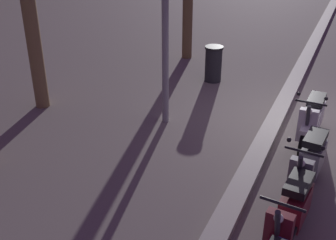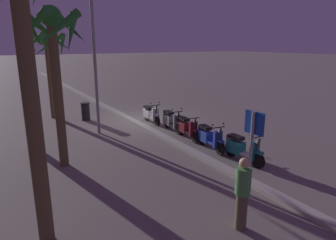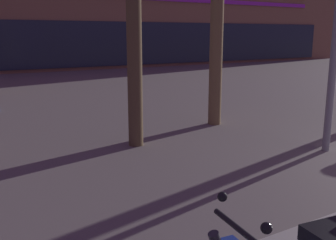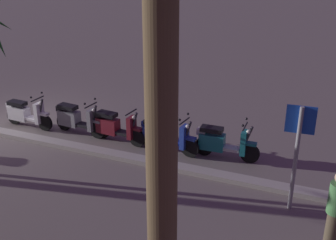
{
  "view_description": "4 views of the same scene",
  "coord_description": "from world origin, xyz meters",
  "px_view_note": "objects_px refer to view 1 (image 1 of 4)",
  "views": [
    {
      "loc": [
        -8.47,
        -0.81,
        4.2
      ],
      "look_at": [
        -3.0,
        1.67,
        1.16
      ],
      "focal_mm": 45.36,
      "sensor_mm": 36.0,
      "label": 1
    },
    {
      "loc": [
        -13.97,
        6.72,
        4.07
      ],
      "look_at": [
        -3.81,
        0.62,
        0.99
      ],
      "focal_mm": 31.8,
      "sensor_mm": 36.0,
      "label": 2
    },
    {
      "loc": [
        -7.37,
        -2.06,
        2.23
      ],
      "look_at": [
        -4.3,
        3.09,
        0.9
      ],
      "focal_mm": 41.64,
      "sensor_mm": 36.0,
      "label": 3
    },
    {
      "loc": [
        -9.38,
        9.44,
        5.41
      ],
      "look_at": [
        -5.7,
        0.49,
        1.36
      ],
      "focal_mm": 45.23,
      "sensor_mm": 36.0,
      "label": 4
    }
  ],
  "objects_px": {
    "scooter_white_last_in_row": "(312,119)",
    "scooter_maroon_mid_rear": "(290,214)",
    "scooter_grey_gap_after_mid": "(308,164)",
    "litter_bin": "(213,64)"
  },
  "relations": [
    {
      "from": "scooter_maroon_mid_rear",
      "to": "scooter_grey_gap_after_mid",
      "type": "height_order",
      "value": "scooter_grey_gap_after_mid"
    },
    {
      "from": "scooter_white_last_in_row",
      "to": "litter_bin",
      "type": "distance_m",
      "value": 3.56
    },
    {
      "from": "scooter_maroon_mid_rear",
      "to": "litter_bin",
      "type": "xyz_separation_m",
      "value": [
        5.35,
        2.93,
        0.03
      ]
    },
    {
      "from": "scooter_maroon_mid_rear",
      "to": "scooter_grey_gap_after_mid",
      "type": "relative_size",
      "value": 0.98
    },
    {
      "from": "scooter_maroon_mid_rear",
      "to": "litter_bin",
      "type": "distance_m",
      "value": 6.1
    },
    {
      "from": "scooter_maroon_mid_rear",
      "to": "scooter_white_last_in_row",
      "type": "relative_size",
      "value": 1.0
    },
    {
      "from": "scooter_grey_gap_after_mid",
      "to": "scooter_white_last_in_row",
      "type": "bearing_deg",
      "value": 5.72
    },
    {
      "from": "scooter_grey_gap_after_mid",
      "to": "scooter_white_last_in_row",
      "type": "height_order",
      "value": "same"
    },
    {
      "from": "scooter_white_last_in_row",
      "to": "scooter_maroon_mid_rear",
      "type": "bearing_deg",
      "value": -177.68
    },
    {
      "from": "scooter_grey_gap_after_mid",
      "to": "scooter_white_last_in_row",
      "type": "distance_m",
      "value": 1.78
    }
  ]
}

